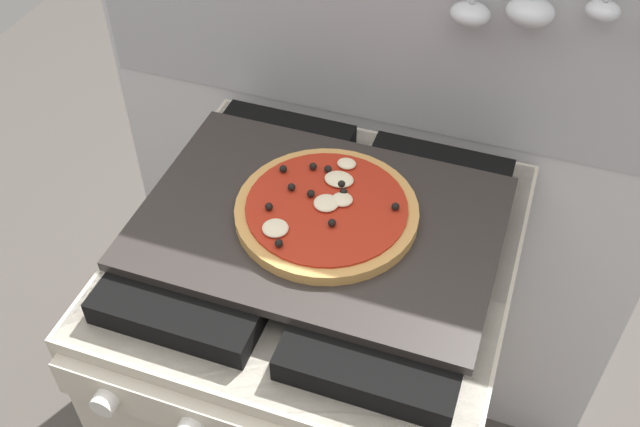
% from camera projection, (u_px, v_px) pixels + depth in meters
% --- Properties ---
extents(kitchen_backsplash, '(1.10, 0.09, 1.55)m').
position_uv_depth(kitchen_backsplash, '(378.00, 150.00, 1.42)').
color(kitchen_backsplash, silver).
rests_on(kitchen_backsplash, ground_plane).
extents(stove, '(0.60, 0.64, 0.90)m').
position_uv_depth(stove, '(320.00, 387.00, 1.43)').
color(stove, beige).
rests_on(stove, ground_plane).
extents(baking_tray, '(0.54, 0.38, 0.02)m').
position_uv_depth(baking_tray, '(320.00, 222.00, 1.11)').
color(baking_tray, '#2D2826').
rests_on(baking_tray, stove).
extents(pizza_left, '(0.28, 0.28, 0.03)m').
position_uv_depth(pizza_left, '(326.00, 210.00, 1.10)').
color(pizza_left, tan).
rests_on(pizza_left, baking_tray).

